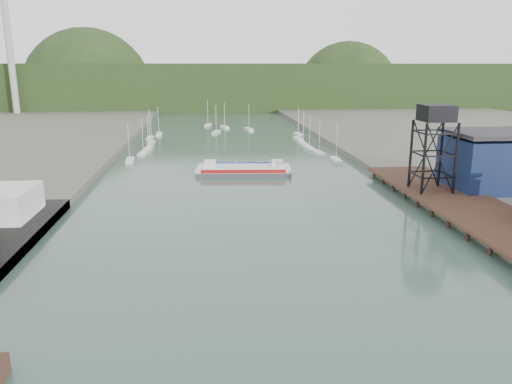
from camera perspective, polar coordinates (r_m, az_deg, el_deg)
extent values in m
cube|color=black|center=(90.15, 23.79, -1.89)|extent=(14.00, 70.00, 0.50)
cylinder|color=black|center=(87.67, 20.30, -2.74)|extent=(0.60, 0.60, 2.20)
cylinder|color=black|center=(93.51, 26.93, -2.38)|extent=(0.60, 0.60, 2.20)
cylinder|color=black|center=(95.10, 18.66, 3.56)|extent=(0.50, 0.50, 13.00)
cylinder|color=black|center=(97.72, 21.88, 3.55)|extent=(0.50, 0.50, 13.00)
cylinder|color=black|center=(100.51, 17.28, 4.21)|extent=(0.50, 0.50, 13.00)
cylinder|color=black|center=(102.99, 20.36, 4.19)|extent=(0.50, 0.50, 13.00)
cube|color=black|center=(98.02, 19.93, 8.49)|extent=(5.50, 5.50, 3.00)
cube|color=#0D183A|center=(108.28, 26.22, 2.96)|extent=(20.00, 14.00, 10.00)
cube|color=#2D2D33|center=(107.42, 26.57, 6.04)|extent=(20.50, 14.50, 0.80)
cube|color=silver|center=(137.80, -14.22, 3.49)|extent=(2.67, 7.65, 0.90)
cube|color=silver|center=(148.62, -12.73, 4.34)|extent=(2.81, 7.67, 0.90)
cube|color=silver|center=(157.24, -12.16, 4.91)|extent=(2.35, 7.59, 0.90)
cube|color=silver|center=(166.99, -11.83, 5.46)|extent=(2.01, 7.50, 0.90)
cube|color=silver|center=(179.24, -12.02, 6.04)|extent=(2.00, 7.50, 0.90)
cube|color=silver|center=(188.70, -11.01, 6.49)|extent=(2.16, 7.54, 0.90)
cube|color=silver|center=(135.99, 9.13, 3.61)|extent=(2.53, 7.62, 0.90)
cube|color=silver|center=(146.45, 7.20, 4.44)|extent=(2.76, 7.67, 0.90)
cube|color=silver|center=(154.69, 6.11, 5.00)|extent=(2.22, 7.56, 0.90)
cube|color=silver|center=(163.36, 5.41, 5.51)|extent=(2.18, 7.54, 0.90)
cube|color=silver|center=(174.21, 4.84, 6.07)|extent=(2.46, 7.61, 0.90)
cube|color=silver|center=(185.90, 4.83, 6.58)|extent=(2.48, 7.61, 0.90)
cube|color=silver|center=(191.76, -4.56, 6.83)|extent=(3.78, 7.76, 0.90)
cube|color=silver|center=(200.39, -0.81, 7.19)|extent=(3.31, 7.74, 0.90)
cube|color=silver|center=(207.74, -3.61, 7.42)|extent=(3.76, 7.76, 0.90)
cube|color=silver|center=(215.54, -5.51, 7.63)|extent=(3.40, 7.74, 0.90)
cylinder|color=#AFAEA9|center=(281.62, -26.27, 13.87)|extent=(3.20, 3.20, 60.00)
cube|color=#1D3316|center=(330.44, -4.62, 11.97)|extent=(500.00, 120.00, 28.00)
sphere|color=#1D3316|center=(338.49, -18.52, 10.67)|extent=(80.00, 80.00, 80.00)
sphere|color=#1D3316|center=(354.21, 10.35, 10.97)|extent=(70.00, 70.00, 70.00)
cube|color=#454547|center=(119.27, -1.43, 2.34)|extent=(22.91, 10.68, 0.89)
cube|color=silver|center=(119.10, -1.43, 2.72)|extent=(22.91, 10.68, 0.71)
cube|color=#AB1314|center=(114.66, -1.44, 2.36)|extent=(19.53, 1.72, 0.80)
cube|color=navy|center=(123.48, -1.42, 3.22)|extent=(19.53, 1.72, 0.80)
cube|color=silver|center=(119.21, -5.29, 3.20)|extent=(2.88, 2.88, 1.78)
cube|color=silver|center=(119.12, 2.43, 3.24)|extent=(2.88, 2.88, 1.78)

